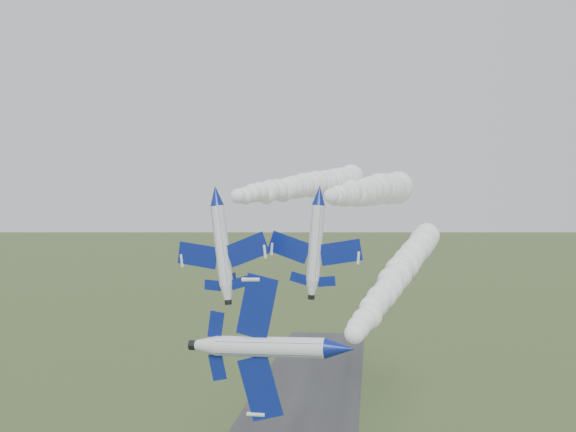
# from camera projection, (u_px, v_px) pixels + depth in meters

# --- Properties ---
(jet_lead) EXTENTS (5.13, 13.72, 11.33)m
(jet_lead) POSITION_uv_depth(u_px,v_px,m) (341.00, 349.00, 48.77)
(jet_lead) COLOR silver
(smoke_trail_jet_lead) EXTENTS (14.94, 69.88, 4.60)m
(smoke_trail_jet_lead) POSITION_uv_depth(u_px,v_px,m) (404.00, 267.00, 85.78)
(smoke_trail_jet_lead) COLOR white
(jet_pair_left) EXTENTS (11.10, 13.08, 3.36)m
(jet_pair_left) POSITION_uv_depth(u_px,v_px,m) (216.00, 195.00, 70.40)
(jet_pair_left) COLOR silver
(smoke_trail_jet_pair_left) EXTENTS (20.65, 64.08, 5.25)m
(smoke_trail_jet_pair_left) POSITION_uv_depth(u_px,v_px,m) (311.00, 185.00, 104.00)
(smoke_trail_jet_pair_left) COLOR white
(jet_pair_right) EXTENTS (10.62, 12.60, 3.14)m
(jet_pair_right) POSITION_uv_depth(u_px,v_px,m) (319.00, 195.00, 70.06)
(jet_pair_right) COLOR silver
(smoke_trail_jet_pair_right) EXTENTS (14.01, 53.39, 5.76)m
(smoke_trail_jet_pair_right) POSITION_uv_depth(u_px,v_px,m) (372.00, 190.00, 97.78)
(smoke_trail_jet_pair_right) COLOR white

